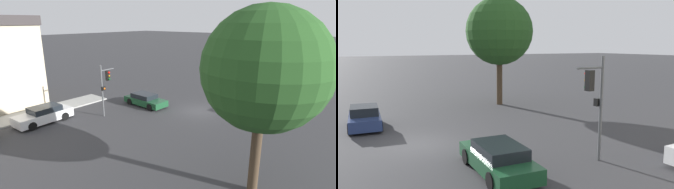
% 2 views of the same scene
% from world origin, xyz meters
% --- Properties ---
extents(ground_plane, '(300.00, 300.00, 0.00)m').
position_xyz_m(ground_plane, '(0.00, 0.00, 0.00)').
color(ground_plane, '#333335').
extents(street_tree, '(5.85, 5.85, 9.35)m').
position_xyz_m(street_tree, '(-8.96, 9.03, 6.40)').
color(street_tree, '#423323').
rests_on(street_tree, ground_plane).
extents(traffic_signal, '(0.61, 1.67, 4.78)m').
position_xyz_m(traffic_signal, '(6.05, 6.49, 3.11)').
color(traffic_signal, '#515456').
rests_on(traffic_signal, ground_plane).
extents(crossing_car_0, '(4.77, 2.10, 1.27)m').
position_xyz_m(crossing_car_0, '(5.31, 2.08, 0.62)').
color(crossing_car_0, '#194728').
rests_on(crossing_car_0, ground_plane).
extents(crossing_car_1, '(4.27, 2.12, 1.40)m').
position_xyz_m(crossing_car_1, '(-5.25, -2.31, 0.66)').
color(crossing_car_1, navy).
rests_on(crossing_car_1, ground_plane).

